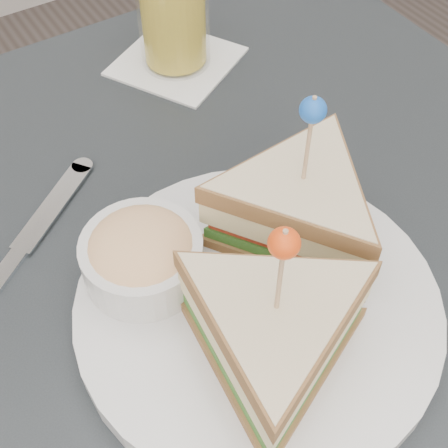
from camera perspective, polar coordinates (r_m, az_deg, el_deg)
table at (r=0.59m, az=-0.30°, el=-8.88°), size 0.80×0.80×0.75m
plate_meal at (r=0.47m, az=3.84°, el=-4.65°), size 0.33×0.31×0.17m
cutlery_knife at (r=0.57m, az=-17.70°, el=-1.74°), size 0.17×0.14×0.01m
drink_set at (r=0.70m, az=-4.71°, el=19.14°), size 0.17×0.17×0.16m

